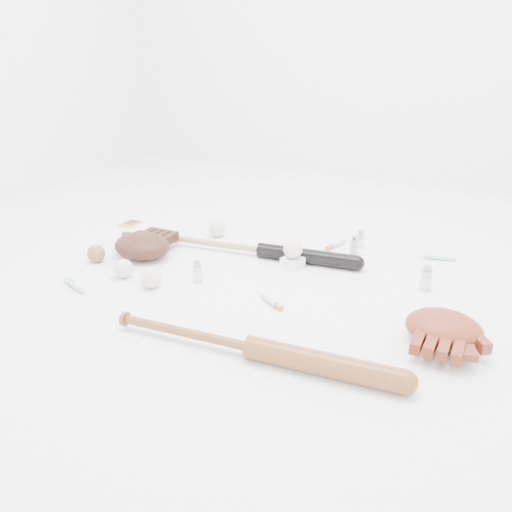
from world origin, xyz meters
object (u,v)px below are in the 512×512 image
at_px(bat_wood, 250,347).
at_px(glove_dark, 142,245).
at_px(bat_dark, 261,250).
at_px(pedestal, 293,263).

height_order(bat_wood, glove_dark, glove_dark).
distance_m(bat_dark, pedestal, 0.15).
bearing_deg(glove_dark, pedestal, 15.37).
xyz_separation_m(bat_wood, glove_dark, (-0.66, 0.43, 0.02)).
bearing_deg(glove_dark, bat_wood, -32.75).
xyz_separation_m(bat_wood, pedestal, (-0.10, 0.58, -0.01)).
bearing_deg(glove_dark, bat_dark, 24.88).
distance_m(bat_wood, glove_dark, 0.79).
height_order(bat_wood, pedestal, bat_wood).
distance_m(glove_dark, pedestal, 0.58).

